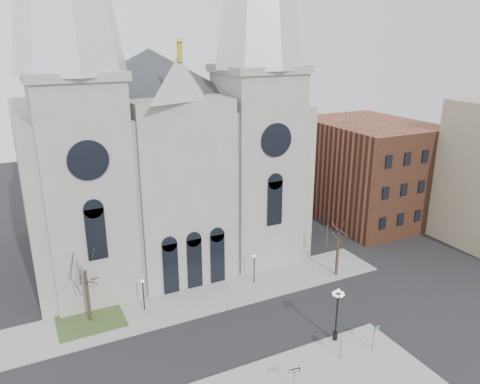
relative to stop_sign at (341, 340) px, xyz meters
name	(u,v)px	position (x,y,z in m)	size (l,w,h in m)	color
ground	(255,363)	(-6.43, 2.71, -1.85)	(160.00, 160.00, 0.00)	black
sidewalk_far	(204,298)	(-6.43, 13.71, -1.78)	(40.00, 6.00, 0.14)	gray
grass_patch	(91,321)	(-17.43, 14.71, -1.76)	(6.00, 5.00, 0.18)	#2F441D
cathedral	(159,101)	(-6.43, 25.57, 16.63)	(33.00, 26.66, 54.00)	gray
bg_building_brick	(367,170)	(23.57, 24.71, 5.15)	(14.00, 18.00, 14.00)	brown
tree_left	(84,268)	(-17.43, 14.71, 3.73)	(3.20, 3.20, 7.50)	black
tree_right	(338,239)	(8.57, 11.71, 2.62)	(3.20, 3.20, 6.00)	black
ped_lamp_left	(143,290)	(-12.43, 14.21, 0.48)	(0.32, 0.32, 3.26)	black
ped_lamp_right	(254,264)	(-0.43, 14.21, 0.48)	(0.32, 0.32, 3.26)	black
stop_sign	(341,340)	(0.00, 0.00, 0.00)	(0.82, 0.30, 2.39)	slate
globe_lamp	(337,308)	(1.18, 2.21, 1.43)	(1.13, 1.13, 4.99)	black
one_way_sign	(294,375)	(-5.44, -1.46, -0.29)	(0.92, 0.13, 2.10)	slate
street_name_sign	(374,335)	(3.25, -0.28, -0.38)	(0.71, 0.17, 2.25)	slate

